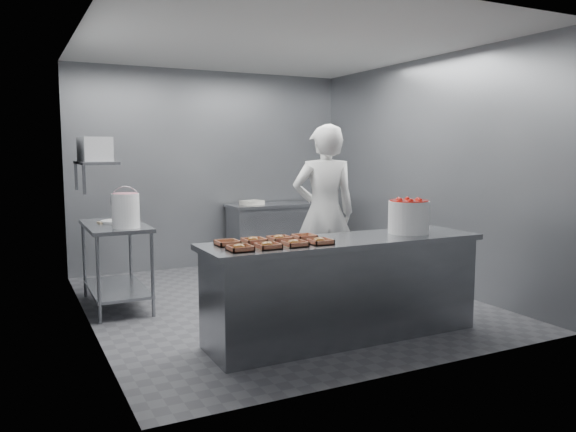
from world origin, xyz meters
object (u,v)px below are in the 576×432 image
Objects in this scene: service_counter at (344,288)px; back_counter at (278,233)px; glaze_bucket at (126,210)px; tray_2 at (294,243)px; tray_7 at (304,237)px; tray_5 at (254,240)px; appliance at (95,149)px; prep_table at (116,252)px; worker at (324,213)px; strawberry_tub at (409,216)px; tray_0 at (240,248)px; tray_4 at (227,243)px; tray_6 at (279,238)px; tray_1 at (268,246)px; tray_3 at (320,241)px.

back_counter is at bearing 74.52° from service_counter.
tray_2 is at bearing -59.33° from glaze_bucket.
back_counter is 8.01× the size of tray_7.
tray_5 is 1.65m from glaze_bucket.
glaze_bucket is 0.74m from appliance.
appliance is (-0.17, 0.00, 1.10)m from prep_table.
strawberry_tub is (0.20, -1.23, 0.09)m from worker.
tray_7 reaches higher than prep_table.
strawberry_tub is (1.77, 0.15, 0.14)m from tray_0.
tray_6 reaches higher than tray_4.
tray_2 and tray_5 have the same top height.
service_counter is at bearing -179.04° from strawberry_tub.
tray_5 is at bearing -61.50° from glaze_bucket.
appliance reaches higher than tray_5.
tray_5 and tray_6 have the same top height.
tray_0 is 1.78m from strawberry_tub.
tray_1 is at bearing 180.00° from tray_2.
tray_6 is (1.08, -1.81, 0.33)m from prep_table.
tray_6 is (0.48, -0.00, 0.00)m from tray_4.
glaze_bucket is at bearing 126.21° from tray_3.
tray_4 is 0.56× the size of appliance.
prep_table is (-1.65, 1.95, 0.14)m from service_counter.
strawberry_tub is at bearing -5.74° from tray_6.
tray_1 is at bearing -174.27° from strawberry_tub.
prep_table and back_counter have the same top height.
tray_4 is 0.24m from tray_5.
tray_4 is at bearing 158.49° from tray_3.
tray_4 is 1.00× the size of tray_6.
tray_6 is 0.44× the size of glaze_bucket.
tray_2 is at bearing -90.00° from tray_6.
glaze_bucket is (-0.78, 1.73, 0.16)m from tray_1.
tray_0 is 2.09m from worker.
tray_6 is at bearing 90.00° from tray_2.
tray_1 reaches higher than back_counter.
back_counter is at bearing 57.90° from tray_4.
tray_4 is 1.91m from worker.
strawberry_tub is at bearing -44.18° from appliance.
tray_1 and tray_2 have the same top height.
tray_4 is (-0.48, 0.28, -0.00)m from tray_2.
tray_0 is at bearing -172.36° from service_counter.
prep_table is 2.87m from back_counter.
tray_0 is 0.24m from tray_1.
glaze_bucket is at bearing 145.75° from strawberry_tub.
prep_table is 6.40× the size of tray_5.
tray_0 is 0.56× the size of appliance.
glaze_bucket reaches higher than service_counter.
tray_3 reaches higher than tray_7.
appliance is at bearing 129.44° from tray_7.
prep_table is 2.38m from tray_2.
service_counter is 6.83× the size of strawberry_tub.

